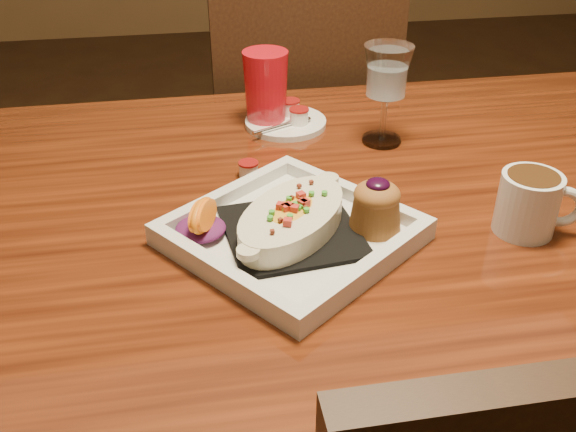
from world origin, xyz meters
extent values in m
cube|color=maroon|center=(0.00, 0.00, 0.73)|extent=(1.50, 0.90, 0.04)
cylinder|color=black|center=(-0.67, 0.37, 0.35)|extent=(0.07, 0.07, 0.71)
cube|color=black|center=(0.00, 0.70, 0.45)|extent=(0.42, 0.42, 0.04)
cylinder|color=black|center=(0.17, 0.87, 0.23)|extent=(0.04, 0.04, 0.45)
cylinder|color=black|center=(-0.17, 0.87, 0.23)|extent=(0.04, 0.04, 0.45)
cylinder|color=black|center=(0.17, 0.53, 0.23)|extent=(0.04, 0.04, 0.45)
cylinder|color=black|center=(-0.17, 0.53, 0.23)|extent=(0.04, 0.04, 0.45)
cube|color=black|center=(0.00, 0.51, 0.70)|extent=(0.40, 0.03, 0.46)
cube|color=silver|center=(-0.14, -0.08, 0.76)|extent=(0.37, 0.37, 0.01)
cube|color=black|center=(-0.14, -0.08, 0.77)|extent=(0.18, 0.18, 0.01)
ellipsoid|color=gold|center=(-0.14, -0.08, 0.79)|extent=(0.17, 0.18, 0.03)
ellipsoid|color=#5B154E|center=(-0.26, -0.06, 0.77)|extent=(0.07, 0.07, 0.02)
cone|color=brown|center=(-0.03, -0.08, 0.79)|extent=(0.07, 0.07, 0.05)
ellipsoid|color=brown|center=(-0.03, -0.08, 0.81)|extent=(0.06, 0.06, 0.03)
ellipsoid|color=black|center=(-0.03, -0.08, 0.83)|extent=(0.03, 0.03, 0.01)
cylinder|color=silver|center=(0.17, -0.11, 0.79)|extent=(0.08, 0.08, 0.08)
cylinder|color=#321D0D|center=(0.17, -0.11, 0.82)|extent=(0.07, 0.07, 0.02)
torus|color=silver|center=(0.20, -0.12, 0.79)|extent=(0.06, 0.03, 0.06)
cylinder|color=silver|center=(0.06, 0.19, 0.75)|extent=(0.07, 0.07, 0.01)
cylinder|color=silver|center=(0.06, 0.19, 0.79)|extent=(0.01, 0.01, 0.08)
cone|color=silver|center=(0.06, 0.19, 0.87)|extent=(0.08, 0.08, 0.08)
cylinder|color=silver|center=(-0.09, 0.28, 0.76)|extent=(0.14, 0.14, 0.01)
cylinder|color=white|center=(-0.11, 0.29, 0.77)|extent=(0.03, 0.03, 0.02)
cylinder|color=maroon|center=(-0.11, 0.29, 0.79)|extent=(0.03, 0.03, 0.00)
cylinder|color=white|center=(-0.08, 0.30, 0.77)|extent=(0.03, 0.03, 0.02)
cylinder|color=maroon|center=(-0.08, 0.30, 0.79)|extent=(0.03, 0.03, 0.00)
cylinder|color=white|center=(-0.07, 0.26, 0.77)|extent=(0.03, 0.03, 0.02)
cylinder|color=maroon|center=(-0.07, 0.26, 0.79)|extent=(0.03, 0.03, 0.00)
cylinder|color=white|center=(-0.17, 0.11, 0.76)|extent=(0.03, 0.03, 0.02)
cylinder|color=maroon|center=(-0.17, 0.11, 0.77)|extent=(0.03, 0.03, 0.00)
cone|color=red|center=(-0.12, 0.29, 0.82)|extent=(0.08, 0.08, 0.13)
camera|label=1|loc=(-0.26, -0.75, 1.22)|focal=40.00mm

